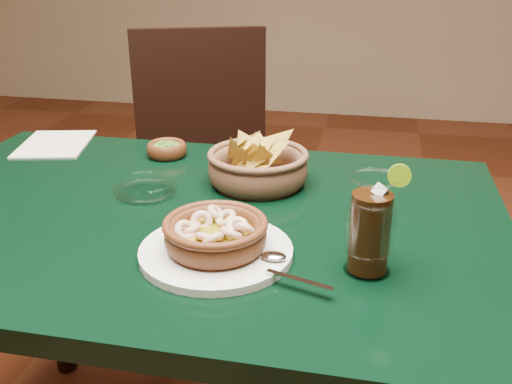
% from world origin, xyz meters
% --- Properties ---
extents(dining_table, '(1.20, 0.80, 0.75)m').
position_xyz_m(dining_table, '(0.00, 0.00, 0.65)').
color(dining_table, black).
rests_on(dining_table, ground).
extents(dining_chair, '(0.59, 0.59, 0.98)m').
position_xyz_m(dining_chair, '(-0.18, 0.71, 0.54)').
color(dining_chair, black).
rests_on(dining_chair, ground).
extents(shrimp_plate, '(0.32, 0.25, 0.07)m').
position_xyz_m(shrimp_plate, '(0.10, -0.15, 0.78)').
color(shrimp_plate, silver).
rests_on(shrimp_plate, dining_table).
extents(chip_basket, '(0.24, 0.24, 0.14)m').
position_xyz_m(chip_basket, '(0.11, 0.16, 0.79)').
color(chip_basket, brown).
rests_on(chip_basket, dining_table).
extents(guacamole_ramekin, '(0.11, 0.11, 0.04)m').
position_xyz_m(guacamole_ramekin, '(-0.14, 0.29, 0.77)').
color(guacamole_ramekin, '#45200F').
rests_on(guacamole_ramekin, dining_table).
extents(cola_drink, '(0.16, 0.16, 0.18)m').
position_xyz_m(cola_drink, '(0.34, -0.15, 0.83)').
color(cola_drink, white).
rests_on(cola_drink, dining_table).
extents(glass_ashtray, '(0.14, 0.14, 0.03)m').
position_xyz_m(glass_ashtray, '(-0.11, 0.06, 0.77)').
color(glass_ashtray, white).
rests_on(glass_ashtray, dining_table).
extents(paper_menu, '(0.21, 0.25, 0.00)m').
position_xyz_m(paper_menu, '(-0.45, 0.31, 0.75)').
color(paper_menu, beige).
rests_on(paper_menu, dining_table).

